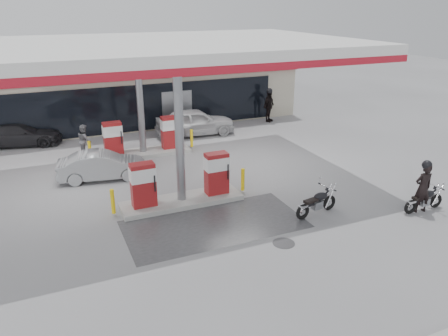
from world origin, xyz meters
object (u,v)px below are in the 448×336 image
object	(u,v)px
pump_island_far	(143,141)
biker_main	(423,188)
parked_car_left	(19,134)
parked_motorcycle	(317,203)
hatchback_silver	(102,166)
biker_walking	(269,106)
main_motorcycle	(424,200)
sedan_white	(195,122)
pump_island_near	(181,186)
attendant	(85,140)

from	to	relation	value
pump_island_far	biker_main	xyz separation A→B (m)	(7.58, -10.00, 0.20)
parked_car_left	parked_motorcycle	bearing A→B (deg)	-131.10
hatchback_silver	biker_walking	xyz separation A→B (m)	(10.97, 5.53, 0.39)
pump_island_far	biker_main	distance (m)	12.55
main_motorcycle	parked_motorcycle	bearing A→B (deg)	160.61
biker_main	hatchback_silver	world-z (taller)	biker_main
pump_island_far	biker_main	size ratio (longest dim) A/B	2.82
biker_main	parked_car_left	xyz separation A→B (m)	(-13.11, 14.00, -0.31)
hatchback_silver	parked_car_left	distance (m)	7.17
sedan_white	parked_car_left	world-z (taller)	sedan_white
main_motorcycle	sedan_white	bearing A→B (deg)	108.88
biker_main	pump_island_far	bearing A→B (deg)	-45.01
pump_island_near	sedan_white	distance (m)	8.91
pump_island_near	pump_island_far	world-z (taller)	same
parked_motorcycle	main_motorcycle	bearing A→B (deg)	-29.65
hatchback_silver	parked_car_left	size ratio (longest dim) A/B	0.87
main_motorcycle	attendant	size ratio (longest dim) A/B	1.13
parked_motorcycle	biker_main	bearing A→B (deg)	-30.67
biker_walking	parked_car_left	bearing A→B (deg)	143.43
parked_car_left	attendant	bearing A→B (deg)	-123.77
sedan_white	attendant	world-z (taller)	attendant
biker_main	attendant	bearing A→B (deg)	-39.40
pump_island_far	parked_car_left	size ratio (longest dim) A/B	1.24
main_motorcycle	sedan_white	size ratio (longest dim) A/B	0.40
main_motorcycle	biker_main	world-z (taller)	biker_main
pump_island_far	attendant	size ratio (longest dim) A/B	3.33
pump_island_near	parked_car_left	size ratio (longest dim) A/B	1.24
main_motorcycle	biker_main	distance (m)	0.55
main_motorcycle	biker_main	xyz separation A→B (m)	(-0.19, -0.00, 0.51)
pump_island_near	parked_car_left	xyz separation A→B (m)	(-5.53, 10.00, -0.11)
biker_main	pump_island_near	bearing A→B (deg)	-19.99
attendant	sedan_white	bearing A→B (deg)	-81.93
pump_island_near	pump_island_far	xyz separation A→B (m)	(0.00, 6.00, 0.00)
main_motorcycle	attendant	xyz separation A→B (m)	(-10.36, 11.00, 0.37)
sedan_white	main_motorcycle	bearing A→B (deg)	-156.42
biker_walking	attendant	bearing A→B (deg)	157.65
main_motorcycle	sedan_white	distance (m)	12.93
pump_island_near	attendant	distance (m)	7.47
pump_island_far	parked_motorcycle	world-z (taller)	pump_island_far
pump_island_near	biker_walking	world-z (taller)	biker_walking
pump_island_far	sedan_white	world-z (taller)	pump_island_far
sedan_white	biker_walking	world-z (taller)	biker_walking
pump_island_far	parked_motorcycle	distance (m)	9.64
main_motorcycle	parked_car_left	xyz separation A→B (m)	(-13.30, 14.00, 0.20)
parked_car_left	biker_walking	bearing A→B (deg)	-81.65
hatchback_silver	pump_island_far	bearing A→B (deg)	-34.81
hatchback_silver	main_motorcycle	bearing A→B (deg)	-118.01
parked_motorcycle	hatchback_silver	size ratio (longest dim) A/B	0.51
parked_motorcycle	sedan_white	world-z (taller)	sedan_white
attendant	parked_car_left	bearing A→B (deg)	41.30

